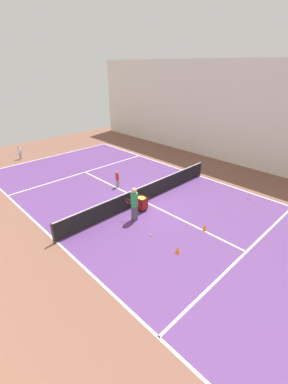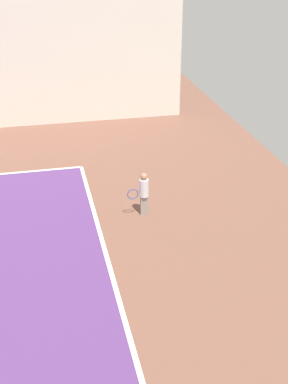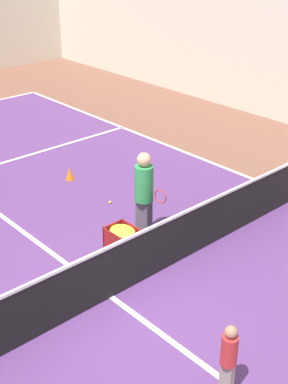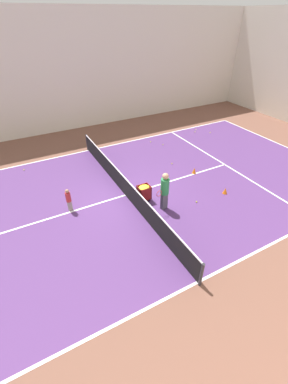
% 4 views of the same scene
% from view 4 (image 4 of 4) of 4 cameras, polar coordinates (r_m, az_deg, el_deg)
% --- Properties ---
extents(ground_plane, '(35.28, 35.28, 0.00)m').
position_cam_4_polar(ground_plane, '(12.42, -4.14, -0.70)').
color(ground_plane, brown).
extents(court_playing_area, '(11.11, 23.09, 0.00)m').
position_cam_4_polar(court_playing_area, '(12.42, -4.14, -0.69)').
color(court_playing_area, '#563370').
rests_on(court_playing_area, ground).
extents(line_baseline_far, '(11.11, 0.10, 0.00)m').
position_cam_4_polar(line_baseline_far, '(19.49, 28.72, 8.92)').
color(line_baseline_far, white).
rests_on(line_baseline_far, ground).
extents(line_sideline_left, '(0.10, 23.09, 0.00)m').
position_cam_4_polar(line_sideline_left, '(16.96, -12.22, 9.04)').
color(line_sideline_left, white).
rests_on(line_sideline_left, ground).
extents(line_sideline_right, '(0.10, 23.09, 0.00)m').
position_cam_4_polar(line_sideline_right, '(9.07, 11.80, -19.05)').
color(line_sideline_right, white).
rests_on(line_sideline_right, ground).
extents(line_service_far, '(11.11, 0.10, 0.00)m').
position_cam_4_polar(line_service_far, '(15.66, 17.50, 5.85)').
color(line_service_far, white).
rests_on(line_service_far, ground).
extents(line_centre_service, '(0.10, 12.70, 0.00)m').
position_cam_4_polar(line_centre_service, '(12.41, -4.14, -0.68)').
color(line_centre_service, white).
rests_on(line_centre_service, ground).
extents(hall_enclosure_left, '(0.15, 31.58, 7.66)m').
position_cam_4_polar(hall_enclosure_left, '(19.69, -17.87, 23.65)').
color(hall_enclosure_left, silver).
rests_on(hall_enclosure_left, ground).
extents(tennis_net, '(11.41, 0.10, 1.02)m').
position_cam_4_polar(tennis_net, '(12.12, -4.24, 1.33)').
color(tennis_net, '#2D2D33').
rests_on(tennis_net, ground).
extents(coach_at_net, '(0.42, 0.70, 1.83)m').
position_cam_4_polar(coach_at_net, '(10.99, 4.62, 0.64)').
color(coach_at_net, '#4C4C56').
rests_on(coach_at_net, ground).
extents(child_midcourt, '(0.25, 0.25, 1.12)m').
position_cam_4_polar(child_midcourt, '(11.56, -16.43, -1.41)').
color(child_midcourt, gray).
rests_on(child_midcourt, ground).
extents(ball_cart, '(0.47, 0.56, 0.79)m').
position_cam_4_polar(ball_cart, '(11.75, -0.00, 0.35)').
color(ball_cart, maroon).
rests_on(ball_cart, ground).
extents(training_cone_0, '(0.22, 0.22, 0.31)m').
position_cam_4_polar(training_cone_0, '(13.02, 17.59, 0.28)').
color(training_cone_0, orange).
rests_on(training_cone_0, ground).
extents(training_cone_1, '(0.22, 0.22, 0.33)m').
position_cam_4_polar(training_cone_1, '(14.28, 11.09, 4.69)').
color(training_cone_1, orange).
rests_on(training_cone_1, ground).
extents(tennis_ball_0, '(0.07, 0.07, 0.07)m').
position_cam_4_polar(tennis_ball_0, '(12.14, 11.59, -2.16)').
color(tennis_ball_0, yellow).
rests_on(tennis_ball_0, ground).
extents(tennis_ball_1, '(0.07, 0.07, 0.07)m').
position_cam_4_polar(tennis_ball_1, '(15.84, -25.12, 4.49)').
color(tennis_ball_1, yellow).
rests_on(tennis_ball_1, ground).
extents(tennis_ball_2, '(0.07, 0.07, 0.07)m').
position_cam_4_polar(tennis_ball_2, '(19.79, 14.50, 12.66)').
color(tennis_ball_2, yellow).
rests_on(tennis_ball_2, ground).
extents(tennis_ball_3, '(0.07, 0.07, 0.07)m').
position_cam_4_polar(tennis_ball_3, '(17.34, 4.24, 10.47)').
color(tennis_ball_3, yellow).
rests_on(tennis_ball_3, ground).
extents(tennis_ball_5, '(0.07, 0.07, 0.07)m').
position_cam_4_polar(tennis_ball_5, '(20.11, 11.48, 13.43)').
color(tennis_ball_5, yellow).
rests_on(tennis_ball_5, ground).
extents(tennis_ball_6, '(0.07, 0.07, 0.07)m').
position_cam_4_polar(tennis_ball_6, '(17.71, 1.49, 11.09)').
color(tennis_ball_6, yellow).
rests_on(tennis_ball_6, ground).
extents(tennis_ball_7, '(0.07, 0.07, 0.07)m').
position_cam_4_polar(tennis_ball_7, '(15.05, 6.21, 6.29)').
color(tennis_ball_7, yellow).
rests_on(tennis_ball_7, ground).
extents(tennis_ball_9, '(0.07, 0.07, 0.07)m').
position_cam_4_polar(tennis_ball_9, '(19.69, 11.24, 12.99)').
color(tennis_ball_9, yellow).
rests_on(tennis_ball_9, ground).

